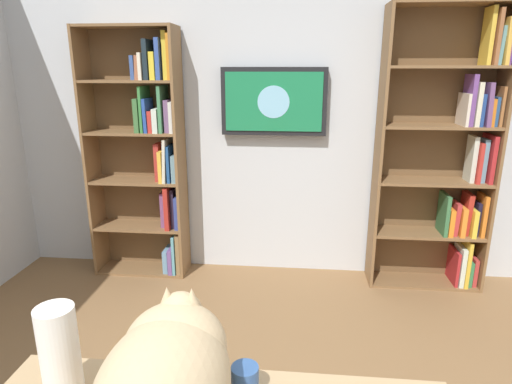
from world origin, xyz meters
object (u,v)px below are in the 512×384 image
bookshelf_left (449,158)px  paper_towel_roll (59,351)px  bookshelf_right (148,154)px  coffee_mug (246,381)px  wall_mounted_tv (274,102)px  cat (167,375)px

bookshelf_left → paper_towel_roll: bookshelf_left is taller
bookshelf_right → coffee_mug: bookshelf_right is taller
wall_mounted_tv → bookshelf_left: bearing=176.4°
wall_mounted_tv → cat: size_ratio=1.28×
bookshelf_right → coffee_mug: bearing=115.1°
cat → paper_towel_roll: (0.35, -0.10, -0.03)m
coffee_mug → bookshelf_right: bearing=-64.9°
cat → paper_towel_roll: size_ratio=2.29×
bookshelf_right → paper_towel_roll: (-0.53, 2.31, -0.12)m
bookshelf_left → wall_mounted_tv: 1.39m
bookshelf_left → bookshelf_right: size_ratio=1.07×
cat → paper_towel_roll: 0.36m
paper_towel_roll → bookshelf_left: bearing=-127.8°
bookshelf_left → cat: (1.45, 2.41, -0.10)m
coffee_mug → bookshelf_left: bearing=-119.1°
wall_mounted_tv → bookshelf_right: bearing=5.0°
wall_mounted_tv → cat: 2.54m
paper_towel_roll → coffee_mug: (-0.53, -0.04, -0.09)m
wall_mounted_tv → cat: (0.12, 2.49, -0.50)m
wall_mounted_tv → coffee_mug: 2.44m
bookshelf_left → bookshelf_right: bearing=0.1°
paper_towel_roll → coffee_mug: bearing=-176.0°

